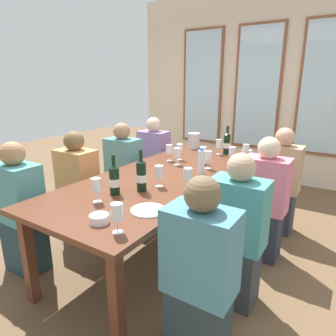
{
  "coord_description": "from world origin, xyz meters",
  "views": [
    {
      "loc": [
        1.41,
        -2.18,
        1.55
      ],
      "look_at": [
        0.0,
        0.02,
        0.79
      ],
      "focal_mm": 31.87,
      "sensor_mm": 36.0,
      "label": 1
    }
  ],
  "objects_px": {
    "wine_glass_2": "(159,173)",
    "wine_glass_8": "(177,153)",
    "wine_glass_4": "(246,149)",
    "wine_glass_1": "(208,157)",
    "seated_person_2": "(124,173)",
    "seated_person_7": "(236,235)",
    "water_bottle": "(201,162)",
    "wine_glass_5": "(117,212)",
    "wine_glass_3": "(169,150)",
    "wine_glass_10": "(96,186)",
    "seated_person_4": "(21,212)",
    "seated_person_5": "(200,279)",
    "metal_pitcher": "(194,141)",
    "seated_person_3": "(264,202)",
    "white_plate_0": "(148,210)",
    "wine_bottle_1": "(227,143)",
    "wine_bottle_0": "(114,180)",
    "seated_person_1": "(280,184)",
    "seated_person_0": "(154,161)",
    "dining_table": "(167,180)",
    "wine_glass_6": "(180,149)",
    "wine_glass_11": "(219,144)",
    "wine_glass_9": "(188,175)",
    "wine_bottle_2": "(141,175)",
    "seated_person_6": "(78,190)",
    "wine_glass_0": "(203,152)",
    "tasting_bowl_0": "(99,219)",
    "tasting_bowl_1": "(247,152)",
    "wine_glass_7": "(232,152)"
  },
  "relations": [
    {
      "from": "wine_bottle_0",
      "to": "wine_glass_5",
      "type": "bearing_deg",
      "value": -46.29
    },
    {
      "from": "wine_glass_5",
      "to": "seated_person_2",
      "type": "bearing_deg",
      "value": 130.06
    },
    {
      "from": "tasting_bowl_1",
      "to": "wine_glass_11",
      "type": "bearing_deg",
      "value": -147.03
    },
    {
      "from": "metal_pitcher",
      "to": "seated_person_0",
      "type": "xyz_separation_m",
      "value": [
        -0.51,
        -0.16,
        -0.31
      ]
    },
    {
      "from": "metal_pitcher",
      "to": "seated_person_6",
      "type": "relative_size",
      "value": 0.17
    },
    {
      "from": "water_bottle",
      "to": "wine_glass_10",
      "type": "height_order",
      "value": "water_bottle"
    },
    {
      "from": "white_plate_0",
      "to": "wine_bottle_1",
      "type": "height_order",
      "value": "wine_bottle_1"
    },
    {
      "from": "wine_glass_10",
      "to": "seated_person_1",
      "type": "relative_size",
      "value": 0.16
    },
    {
      "from": "wine_glass_0",
      "to": "seated_person_7",
      "type": "relative_size",
      "value": 0.16
    },
    {
      "from": "seated_person_2",
      "to": "seated_person_7",
      "type": "distance_m",
      "value": 1.76
    },
    {
      "from": "metal_pitcher",
      "to": "seated_person_3",
      "type": "relative_size",
      "value": 0.17
    },
    {
      "from": "seated_person_0",
      "to": "seated_person_7",
      "type": "xyz_separation_m",
      "value": [
        1.62,
        -1.3,
        0.0
      ]
    },
    {
      "from": "seated_person_0",
      "to": "seated_person_3",
      "type": "height_order",
      "value": "same"
    },
    {
      "from": "wine_glass_4",
      "to": "wine_glass_1",
      "type": "bearing_deg",
      "value": -111.69
    },
    {
      "from": "seated_person_3",
      "to": "seated_person_4",
      "type": "height_order",
      "value": "same"
    },
    {
      "from": "dining_table",
      "to": "white_plate_0",
      "type": "height_order",
      "value": "white_plate_0"
    },
    {
      "from": "wine_bottle_0",
      "to": "seated_person_6",
      "type": "bearing_deg",
      "value": 159.18
    },
    {
      "from": "wine_bottle_0",
      "to": "wine_glass_4",
      "type": "bearing_deg",
      "value": 71.54
    },
    {
      "from": "wine_glass_3",
      "to": "wine_glass_8",
      "type": "bearing_deg",
      "value": -31.76
    },
    {
      "from": "dining_table",
      "to": "water_bottle",
      "type": "distance_m",
      "value": 0.36
    },
    {
      "from": "wine_bottle_0",
      "to": "wine_bottle_1",
      "type": "bearing_deg",
      "value": 82.55
    },
    {
      "from": "wine_bottle_0",
      "to": "wine_glass_4",
      "type": "distance_m",
      "value": 1.57
    },
    {
      "from": "wine_glass_2",
      "to": "seated_person_6",
      "type": "height_order",
      "value": "seated_person_6"
    },
    {
      "from": "water_bottle",
      "to": "wine_glass_7",
      "type": "bearing_deg",
      "value": 77.89
    },
    {
      "from": "wine_bottle_2",
      "to": "wine_glass_0",
      "type": "height_order",
      "value": "wine_bottle_2"
    },
    {
      "from": "wine_glass_6",
      "to": "wine_glass_11",
      "type": "xyz_separation_m",
      "value": [
        0.25,
        0.46,
        0.0
      ]
    },
    {
      "from": "wine_glass_10",
      "to": "wine_bottle_1",
      "type": "bearing_deg",
      "value": 83.22
    },
    {
      "from": "wine_glass_11",
      "to": "wine_bottle_0",
      "type": "bearing_deg",
      "value": -95.32
    },
    {
      "from": "wine_glass_10",
      "to": "wine_glass_11",
      "type": "height_order",
      "value": "same"
    },
    {
      "from": "seated_person_4",
      "to": "seated_person_5",
      "type": "relative_size",
      "value": 1.0
    },
    {
      "from": "wine_bottle_1",
      "to": "seated_person_7",
      "type": "xyz_separation_m",
      "value": [
        0.64,
        -1.38,
        -0.34
      ]
    },
    {
      "from": "seated_person_1",
      "to": "wine_glass_8",
      "type": "bearing_deg",
      "value": -145.26
    },
    {
      "from": "metal_pitcher",
      "to": "tasting_bowl_0",
      "type": "distance_m",
      "value": 2.19
    },
    {
      "from": "wine_glass_3",
      "to": "wine_glass_6",
      "type": "relative_size",
      "value": 1.0
    },
    {
      "from": "wine_glass_2",
      "to": "wine_glass_8",
      "type": "xyz_separation_m",
      "value": [
        -0.21,
        0.63,
        0.0
      ]
    },
    {
      "from": "wine_bottle_2",
      "to": "seated_person_7",
      "type": "height_order",
      "value": "seated_person_7"
    },
    {
      "from": "wine_glass_3",
      "to": "wine_bottle_0",
      "type": "bearing_deg",
      "value": -80.38
    },
    {
      "from": "water_bottle",
      "to": "wine_glass_5",
      "type": "height_order",
      "value": "water_bottle"
    },
    {
      "from": "dining_table",
      "to": "wine_glass_2",
      "type": "distance_m",
      "value": 0.39
    },
    {
      "from": "wine_bottle_0",
      "to": "seated_person_3",
      "type": "relative_size",
      "value": 0.27
    },
    {
      "from": "wine_glass_8",
      "to": "wine_glass_11",
      "type": "height_order",
      "value": "same"
    },
    {
      "from": "seated_person_1",
      "to": "dining_table",
      "type": "bearing_deg",
      "value": -131.29
    },
    {
      "from": "white_plate_0",
      "to": "wine_glass_1",
      "type": "bearing_deg",
      "value": 94.77
    },
    {
      "from": "wine_bottle_0",
      "to": "tasting_bowl_0",
      "type": "bearing_deg",
      "value": -58.92
    },
    {
      "from": "wine_glass_5",
      "to": "wine_glass_11",
      "type": "distance_m",
      "value": 2.04
    },
    {
      "from": "dining_table",
      "to": "seated_person_0",
      "type": "distance_m",
      "value": 1.25
    },
    {
      "from": "wine_glass_3",
      "to": "wine_glass_10",
      "type": "distance_m",
      "value": 1.23
    },
    {
      "from": "tasting_bowl_0",
      "to": "wine_glass_10",
      "type": "distance_m",
      "value": 0.34
    },
    {
      "from": "wine_glass_9",
      "to": "seated_person_3",
      "type": "height_order",
      "value": "seated_person_3"
    },
    {
      "from": "water_bottle",
      "to": "wine_glass_10",
      "type": "distance_m",
      "value": 1.03
    }
  ]
}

